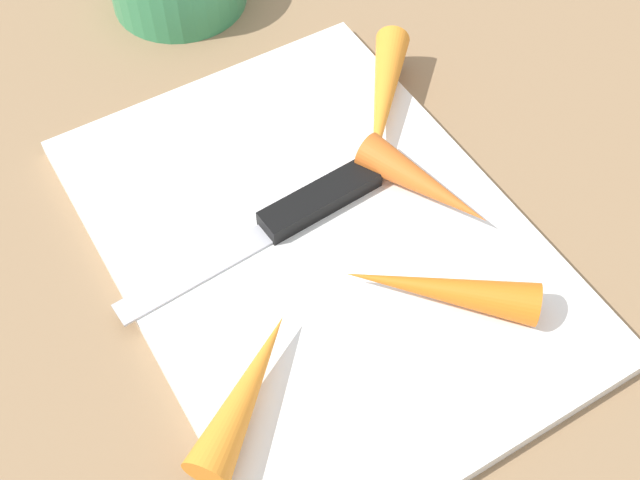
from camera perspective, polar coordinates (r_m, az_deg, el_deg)
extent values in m
plane|color=#8C6D4C|center=(0.56, 0.00, -0.72)|extent=(1.40, 1.40, 0.00)
cube|color=white|center=(0.55, 0.00, -0.36)|extent=(0.36, 0.26, 0.01)
cube|color=#B7B7BC|center=(0.54, -8.71, -2.32)|extent=(0.03, 0.11, 0.00)
cube|color=black|center=(0.56, 0.04, 2.87)|extent=(0.03, 0.09, 0.01)
cone|color=orange|center=(0.52, 8.32, -3.39)|extent=(0.10, 0.11, 0.03)
cone|color=orange|center=(0.62, 4.40, 9.59)|extent=(0.12, 0.11, 0.03)
cone|color=orange|center=(0.48, -5.13, -10.40)|extent=(0.09, 0.10, 0.03)
cone|color=orange|center=(0.56, 7.25, 3.84)|extent=(0.10, 0.06, 0.03)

